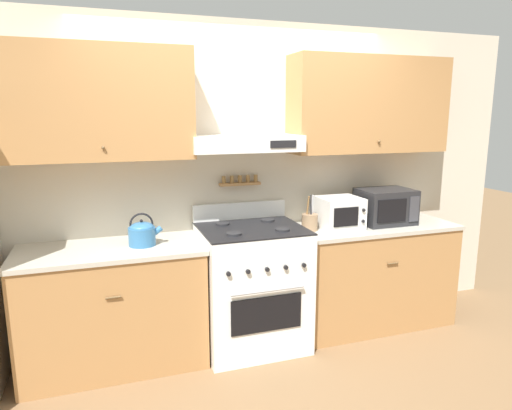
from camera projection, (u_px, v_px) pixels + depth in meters
ground_plane at (264, 360)px, 3.43m from camera, size 16.00×16.00×0.00m
wall_back at (243, 152)px, 3.69m from camera, size 5.20×0.46×2.55m
counter_left at (114, 306)px, 3.32m from camera, size 1.30×0.64×0.89m
counter_right at (370, 274)px, 3.99m from camera, size 1.41×0.64×0.89m
stove_range at (252, 286)px, 3.60m from camera, size 0.79×0.71×1.10m
tea_kettle at (142, 233)px, 3.27m from camera, size 0.25×0.19×0.24m
microwave at (385, 206)px, 3.92m from camera, size 0.45×0.35×0.30m
utensil_crock at (310, 222)px, 3.69m from camera, size 0.13×0.13×0.29m
toaster_oven at (339, 213)px, 3.76m from camera, size 0.34×0.32×0.26m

